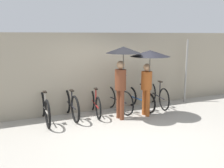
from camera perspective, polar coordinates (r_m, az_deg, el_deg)
name	(u,v)px	position (r m, az deg, el deg)	size (l,w,h in m)	color
ground_plane	(131,131)	(6.50, 4.28, -10.56)	(30.00, 30.00, 0.00)	#9E998E
back_wall	(101,72)	(8.01, -2.55, 2.78)	(11.77, 0.12, 2.47)	gray
parked_bicycle_0	(45,108)	(7.23, -15.11, -5.34)	(0.44, 1.83, 0.97)	black
parked_bicycle_1	(71,104)	(7.45, -9.45, -4.61)	(0.44, 1.73, 1.10)	black
parked_bicycle_2	(95,103)	(7.66, -3.94, -4.38)	(0.44, 1.63, 0.97)	black
parked_bicycle_3	(117,99)	(7.93, 1.17, -3.48)	(0.45, 1.70, 1.01)	black
parked_bicycle_4	(139,99)	(8.21, 6.22, -3.36)	(0.44, 1.66, 1.09)	black
parked_bicycle_5	(157,95)	(8.66, 10.31, -2.48)	(0.47, 1.75, 1.11)	black
pedestrian_leading	(122,63)	(6.91, 2.36, 4.75)	(0.98, 0.98, 2.09)	brown
pedestrian_center	(149,63)	(7.29, 8.47, 4.82)	(1.14, 1.14, 1.98)	#9E4C1E
awning_pole	(186,71)	(9.32, 16.55, 2.81)	(0.07, 0.07, 2.24)	gray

